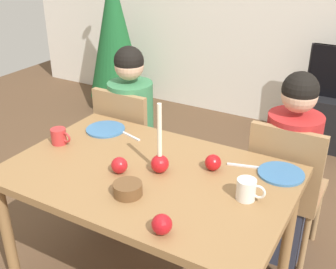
% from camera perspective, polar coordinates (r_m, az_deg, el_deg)
% --- Properties ---
extents(dining_table, '(1.40, 0.90, 0.75)m').
position_cam_1_polar(dining_table, '(2.09, -2.73, -7.10)').
color(dining_table, olive).
rests_on(dining_table, ground).
extents(chair_left, '(0.40, 0.40, 0.90)m').
position_cam_1_polar(chair_left, '(2.87, -5.31, -1.00)').
color(chair_left, '#99754C').
rests_on(chair_left, ground).
extents(chair_right, '(0.40, 0.40, 0.90)m').
position_cam_1_polar(chair_right, '(2.48, 15.85, -6.58)').
color(chair_right, '#99754C').
rests_on(chair_right, ground).
extents(person_left_child, '(0.30, 0.30, 1.17)m').
position_cam_1_polar(person_left_child, '(2.87, -4.99, 0.28)').
color(person_left_child, '#33384C').
rests_on(person_left_child, ground).
extents(person_right_child, '(0.30, 0.30, 1.17)m').
position_cam_1_polar(person_right_child, '(2.48, 16.21, -5.10)').
color(person_right_child, '#33384C').
rests_on(person_right_child, ground).
extents(christmas_tree, '(0.61, 0.61, 1.61)m').
position_cam_1_polar(christmas_tree, '(4.63, -7.41, 13.61)').
color(christmas_tree, brown).
rests_on(christmas_tree, ground).
extents(candle_centerpiece, '(0.09, 0.09, 0.36)m').
position_cam_1_polar(candle_centerpiece, '(2.01, -1.14, -3.37)').
color(candle_centerpiece, red).
rests_on(candle_centerpiece, dining_table).
extents(plate_left, '(0.23, 0.23, 0.01)m').
position_cam_1_polar(plate_left, '(2.49, -8.60, 0.73)').
color(plate_left, teal).
rests_on(plate_left, dining_table).
extents(plate_right, '(0.22, 0.22, 0.01)m').
position_cam_1_polar(plate_right, '(2.09, 15.30, -5.21)').
color(plate_right, teal).
rests_on(plate_right, dining_table).
extents(mug_left, '(0.13, 0.08, 0.09)m').
position_cam_1_polar(mug_left, '(2.37, -14.76, -0.24)').
color(mug_left, '#B72D2D').
rests_on(mug_left, dining_table).
extents(mug_right, '(0.13, 0.09, 0.10)m').
position_cam_1_polar(mug_right, '(1.86, 10.82, -7.46)').
color(mug_right, silver).
rests_on(mug_right, dining_table).
extents(fork_left, '(0.18, 0.06, 0.01)m').
position_cam_1_polar(fork_left, '(2.41, -5.37, -0.11)').
color(fork_left, silver).
rests_on(fork_left, dining_table).
extents(fork_right, '(0.18, 0.06, 0.01)m').
position_cam_1_polar(fork_right, '(2.12, 10.56, -4.27)').
color(fork_right, silver).
rests_on(fork_right, dining_table).
extents(bowl_walnuts, '(0.13, 0.13, 0.06)m').
position_cam_1_polar(bowl_walnuts, '(1.87, -5.57, -7.49)').
color(bowl_walnuts, brown).
rests_on(bowl_walnuts, dining_table).
extents(apple_near_candle, '(0.08, 0.08, 0.08)m').
position_cam_1_polar(apple_near_candle, '(2.03, -6.72, -4.23)').
color(apple_near_candle, '#B3171C').
rests_on(apple_near_candle, dining_table).
extents(apple_by_left_plate, '(0.08, 0.08, 0.08)m').
position_cam_1_polar(apple_by_left_plate, '(2.06, 6.22, -3.86)').
color(apple_by_left_plate, '#B71215').
rests_on(apple_by_left_plate, dining_table).
extents(apple_by_right_mug, '(0.08, 0.08, 0.08)m').
position_cam_1_polar(apple_by_right_mug, '(1.64, -0.85, -12.27)').
color(apple_by_right_mug, '#AF1319').
rests_on(apple_by_right_mug, dining_table).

